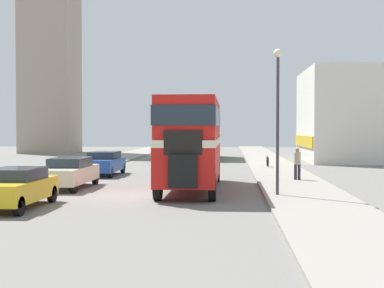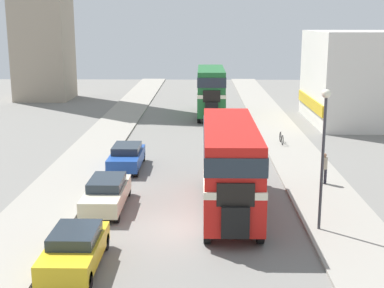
% 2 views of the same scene
% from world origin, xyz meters
% --- Properties ---
extents(ground_plane, '(120.00, 120.00, 0.00)m').
position_xyz_m(ground_plane, '(0.00, 0.00, 0.00)').
color(ground_plane, slate).
extents(sidewalk_right, '(3.50, 120.00, 0.12)m').
position_xyz_m(sidewalk_right, '(6.75, 0.00, 0.06)').
color(sidewalk_right, gray).
rests_on(sidewalk_right, ground_plane).
extents(sidewalk_left, '(3.50, 120.00, 0.12)m').
position_xyz_m(sidewalk_left, '(-6.75, 0.00, 0.06)').
color(sidewalk_left, gray).
rests_on(sidewalk_left, ground_plane).
extents(double_decker_bus, '(2.40, 9.63, 4.05)m').
position_xyz_m(double_decker_bus, '(1.90, 2.45, 2.42)').
color(double_decker_bus, red).
rests_on(double_decker_bus, ground_plane).
extents(bus_distant, '(2.45, 9.27, 4.41)m').
position_xyz_m(bus_distant, '(1.41, 27.97, 2.62)').
color(bus_distant, '#1E602D').
rests_on(bus_distant, ground_plane).
extents(car_parked_near, '(1.79, 4.09, 1.40)m').
position_xyz_m(car_parked_near, '(-3.86, -3.69, 0.73)').
color(car_parked_near, gold).
rests_on(car_parked_near, ground_plane).
extents(car_parked_mid, '(1.72, 4.56, 1.43)m').
position_xyz_m(car_parked_mid, '(-3.84, 2.58, 0.75)').
color(car_parked_mid, beige).
rests_on(car_parked_mid, ground_plane).
extents(car_parked_far, '(1.77, 4.37, 1.42)m').
position_xyz_m(car_parked_far, '(-3.86, 9.53, 0.74)').
color(car_parked_far, '#1E479E').
rests_on(car_parked_far, ground_plane).
extents(pedestrian_walking, '(0.34, 0.34, 1.66)m').
position_xyz_m(pedestrian_walking, '(7.13, 6.34, 1.06)').
color(pedestrian_walking, '#282833').
rests_on(pedestrian_walking, sidewalk_right).
extents(bicycle_on_pavement, '(0.05, 1.76, 0.78)m').
position_xyz_m(bicycle_on_pavement, '(6.27, 15.96, 0.48)').
color(bicycle_on_pavement, black).
rests_on(bicycle_on_pavement, sidewalk_right).
extents(street_lamp, '(0.36, 0.36, 5.86)m').
position_xyz_m(street_lamp, '(5.54, -0.12, 3.96)').
color(street_lamp, '#38383D').
rests_on(street_lamp, sidewalk_right).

